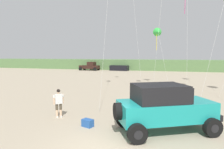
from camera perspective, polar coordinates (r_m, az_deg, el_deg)
name	(u,v)px	position (r m, az deg, el deg)	size (l,w,h in m)	color
ground_plane	(102,147)	(8.67, -2.63, -19.30)	(220.00, 220.00, 0.00)	tan
dune_ridge	(151,65)	(50.77, 10.81, 2.64)	(90.00, 6.77, 2.44)	#567A47
jeep	(164,107)	(10.13, 14.23, -8.58)	(4.99, 4.12, 2.26)	teal
person_watching	(59,102)	(12.44, -14.48, -7.22)	(0.48, 0.47, 1.67)	#DBB28E
cooler_box	(88,123)	(10.83, -6.71, -13.09)	(0.56, 0.36, 0.38)	#23519E
distant_pickup	(90,66)	(48.77, -6.08, 2.26)	(4.71, 2.65, 1.98)	black
distant_sedan	(119,68)	(47.57, 2.01, 1.80)	(4.20, 1.70, 1.20)	black
kite_pink_ribbon	(158,32)	(25.37, 12.56, 11.29)	(2.26, 6.33, 6.86)	green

